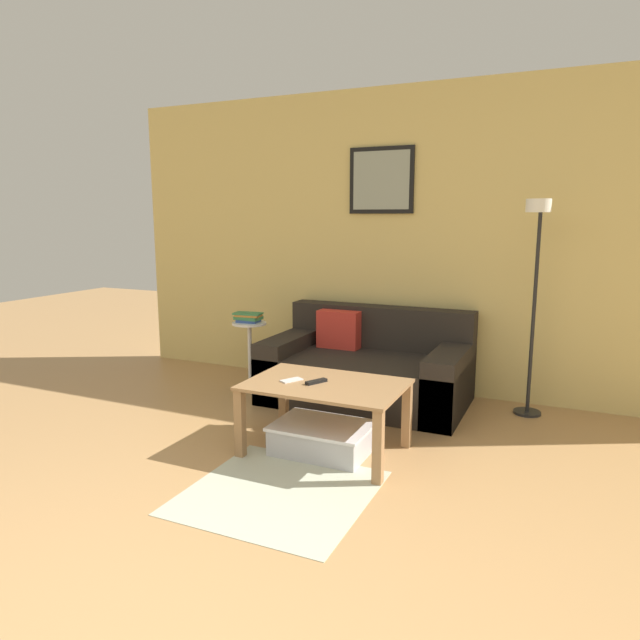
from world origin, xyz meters
The scene contains 10 objects.
wall_back centered at (0.00, 3.63, 1.28)m, with size 5.60×0.09×2.55m.
area_rug centered at (-0.18, 1.44, 0.00)m, with size 0.97×0.98×0.01m, color #B2B79E.
couch centered at (-0.29, 3.15, 0.26)m, with size 1.59×0.92×0.74m.
coffee_table centered at (-0.18, 2.06, 0.38)m, with size 0.98×0.66×0.46m.
storage_bin centered at (-0.19, 2.04, 0.09)m, with size 0.61×0.44×0.19m.
floor_lamp centered at (0.95, 3.21, 1.09)m, with size 0.20×0.44×1.61m.
side_table centered at (-1.34, 3.06, 0.35)m, with size 0.30×0.30×0.59m.
book_stack centered at (-1.35, 3.06, 0.63)m, with size 0.26×0.17×0.08m.
remote_control centered at (-0.23, 2.03, 0.47)m, with size 0.04×0.15×0.02m, color black.
cell_phone centered at (-0.39, 2.01, 0.46)m, with size 0.07×0.14×0.01m, color silver.
Camera 1 is at (1.22, -1.11, 1.49)m, focal length 32.00 mm.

